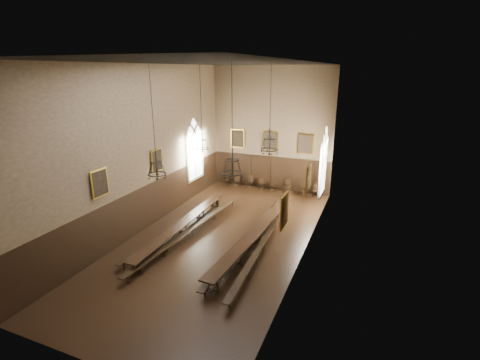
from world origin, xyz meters
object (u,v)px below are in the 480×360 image
Objects in this scene: bench_left_inner at (192,231)px; chandelier_front_right at (232,166)px; chair_5 at (286,188)px; chandelier_back_left at (202,142)px; chandelier_front_left at (157,167)px; bench_left_outer at (179,227)px; table_left at (183,228)px; chair_3 at (261,186)px; table_right at (256,237)px; chair_1 at (237,183)px; chair_7 at (315,193)px; bench_right_inner at (247,237)px; chair_0 at (226,182)px; chair_6 at (301,191)px; chandelier_back_right at (269,145)px; chair_2 at (250,184)px; bench_right_outer at (263,245)px; chair_4 at (273,187)px.

chandelier_front_right is at bearing -37.05° from bench_left_inner.
chair_5 is 0.21× the size of chandelier_back_left.
bench_left_inner is 4.62m from chandelier_front_left.
chair_5 is at bearing 65.13° from bench_left_outer.
table_left is 8.88m from chair_3.
chandelier_front_left reaches higher than bench_left_outer.
chair_1 is (-4.49, 8.31, -0.14)m from table_right.
table_left is 10.17× the size of chair_7.
chair_3 reaches higher than chair_1.
bench_right_inner is at bearing 6.73° from table_left.
table_left is 0.97× the size of bench_left_outer.
chair_0 is at bearing 98.68° from table_left.
chandelier_back_left is (-4.33, 2.53, 4.20)m from table_right.
chandelier_front_right is (4.15, -2.74, 4.66)m from table_left.
bench_left_inner is 12.46× the size of chair_0.
chandelier_front_left is (-4.02, -2.53, 4.00)m from table_right.
chair_7 is 0.19× the size of chandelier_back_left.
chair_1 is (0.03, 8.48, -0.01)m from bench_left_outer.
table_right is at bearing 90.87° from chandelier_front_right.
chair_1 is 11.61m from chandelier_front_left.
chair_0 is (-1.33, 8.75, -0.10)m from table_left.
chair_5 is at bearing -16.06° from chair_3.
bench_left_inner is 12.13× the size of chair_3.
chandelier_back_right is at bearing -89.60° from chair_6.
chandelier_back_right is at bearing -2.17° from chandelier_back_left.
chair_1 is (0.94, -0.03, 0.00)m from chair_0.
chair_5 reaches higher than bench_right_inner.
bench_left_inner is at bearing -67.05° from chair_0.
chair_2 is at bearing -14.31° from chair_1.
chair_0 is 9.19m from chandelier_back_right.
table_left is 5.16m from chandelier_back_left.
chair_6 is at bearing 58.95° from bench_left_outer.
chandelier_front_left reaches higher than table_right.
chair_3 is 0.20× the size of chandelier_front_right.
chair_6 is at bearing -17.91° from chair_3.
bench_right_outer is at bearing -3.21° from bench_left_outer.
bench_right_inner is 8.36m from chair_4.
chair_6 is 12.36m from chandelier_front_right.
chair_5 is (-0.07, 8.34, 0.01)m from bench_right_inner.
table_left is 8.85m from chair_0.
bench_left_inner is at bearing -113.42° from chair_3.
chandelier_front_right reaches higher than bench_left_inner.
chandelier_front_left is at bearing -155.42° from bench_right_outer.
chandelier_back_left is 4.20m from chandelier_back_right.
chair_3 is at bearing 167.91° from chair_7.
chair_2 is (0.09, 8.78, -0.02)m from bench_left_inner.
table_left is at bearing 146.59° from chandelier_front_right.
bench_right_inner is at bearing -80.98° from chair_1.
chair_4 is at bearing 77.22° from chandelier_front_left.
chandelier_front_left is at bearing -114.64° from chair_3.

